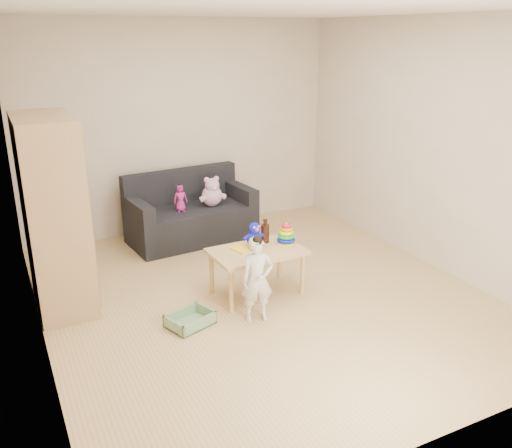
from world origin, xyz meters
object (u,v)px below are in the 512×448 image
sofa (192,224)px  play_table (257,272)px  wardrobe (54,214)px  toddler (257,281)px

sofa → play_table: 1.67m
wardrobe → toddler: bearing=-36.7°
wardrobe → toddler: size_ratio=2.33×
sofa → toddler: 2.13m
sofa → toddler: toddler is taller
wardrobe → sofa: (1.66, 1.01, -0.67)m
play_table → toddler: 0.52m
sofa → toddler: (-0.17, -2.12, 0.17)m
play_table → wardrobe: bearing=158.9°
wardrobe → play_table: (1.71, -0.66, -0.65)m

